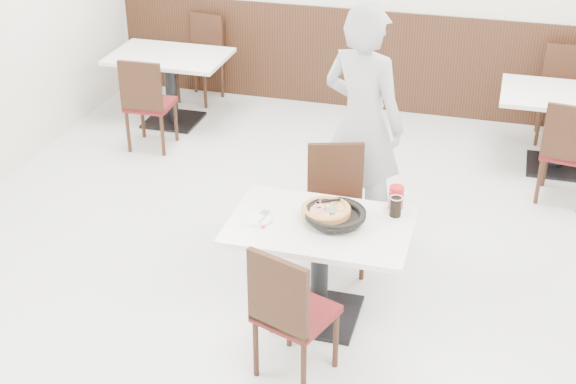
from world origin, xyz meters
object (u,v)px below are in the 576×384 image
(cola_glass, at_px, (396,207))
(bg_chair_left_near, at_px, (150,102))
(side_plate, at_px, (258,219))
(main_table, at_px, (319,271))
(chair_far, at_px, (337,212))
(bg_table_left, at_px, (171,89))
(diner_person, at_px, (363,123))
(bg_table_right, at_px, (562,132))
(pizza, at_px, (326,211))
(bg_chair_right_near, at_px, (568,150))
(bg_chair_left_far, at_px, (199,60))
(bg_chair_right_far, at_px, (561,97))
(chair_near, at_px, (296,310))
(pizza_pan, at_px, (335,217))
(red_cup, at_px, (396,197))

(cola_glass, bearing_deg, bg_chair_left_near, 143.29)
(side_plate, height_order, cola_glass, cola_glass)
(main_table, xyz_separation_m, chair_far, (-0.03, 0.64, 0.10))
(cola_glass, xyz_separation_m, bg_table_left, (-2.77, 2.66, -0.44))
(diner_person, xyz_separation_m, bg_table_right, (1.60, 1.62, -0.58))
(pizza, distance_m, bg_chair_right_near, 2.74)
(bg_chair_left_near, distance_m, bg_chair_left_far, 1.30)
(bg_chair_right_far, bearing_deg, diner_person, 55.51)
(chair_near, bearing_deg, chair_far, 110.79)
(pizza_pan, bearing_deg, diner_person, 92.62)
(diner_person, xyz_separation_m, bg_chair_right_far, (1.59, 2.27, -0.48))
(pizza, height_order, bg_chair_left_far, bg_chair_left_far)
(chair_far, bearing_deg, bg_chair_left_near, -54.01)
(chair_near, relative_size, bg_chair_right_near, 1.00)
(cola_glass, bearing_deg, bg_table_left, 136.21)
(chair_near, relative_size, pizza, 2.90)
(pizza, relative_size, bg_chair_left_near, 0.34)
(pizza_pan, distance_m, side_plate, 0.51)
(main_table, xyz_separation_m, cola_glass, (0.46, 0.24, 0.44))
(side_plate, height_order, diner_person, diner_person)
(main_table, relative_size, chair_near, 1.26)
(red_cup, bearing_deg, bg_table_left, 137.22)
(pizza, bearing_deg, bg_chair_right_near, 52.97)
(chair_near, height_order, red_cup, chair_near)
(side_plate, xyz_separation_m, bg_chair_left_near, (-1.86, 2.33, -0.28))
(side_plate, height_order, bg_table_right, side_plate)
(main_table, xyz_separation_m, side_plate, (-0.41, -0.07, 0.38))
(bg_table_left, bearing_deg, red_cup, -42.78)
(pizza, distance_m, bg_table_right, 3.25)
(pizza, height_order, bg_table_right, pizza)
(red_cup, bearing_deg, bg_table_right, 64.57)
(diner_person, bearing_deg, pizza_pan, 113.36)
(bg_chair_right_far, bearing_deg, red_cup, 70.01)
(chair_far, xyz_separation_m, bg_chair_right_far, (1.65, 2.86, 0.00))
(main_table, distance_m, pizza, 0.44)
(chair_far, relative_size, diner_person, 0.50)
(cola_glass, relative_size, red_cup, 0.81)
(pizza, height_order, diner_person, diner_person)
(cola_glass, relative_size, bg_table_right, 0.11)
(side_plate, distance_m, red_cup, 0.95)
(pizza, xyz_separation_m, bg_chair_left_far, (-2.28, 3.50, -0.34))
(pizza, height_order, bg_chair_left_near, bg_chair_left_near)
(chair_near, relative_size, bg_chair_left_far, 1.00)
(diner_person, relative_size, bg_chair_right_far, 2.01)
(side_plate, relative_size, red_cup, 1.12)
(red_cup, relative_size, diner_person, 0.08)
(bg_chair_left_near, bearing_deg, chair_far, -37.89)
(pizza, bearing_deg, bg_chair_left_near, 136.04)
(pizza, relative_size, bg_chair_right_far, 0.34)
(side_plate, relative_size, cola_glass, 1.38)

